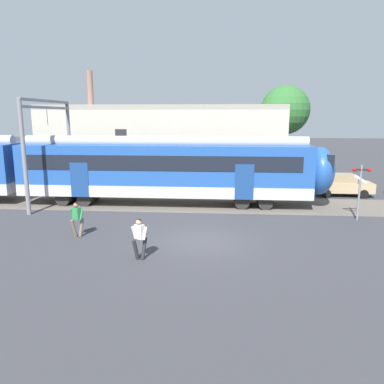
% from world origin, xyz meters
% --- Properties ---
extents(ground_plane, '(160.00, 160.00, 0.00)m').
position_xyz_m(ground_plane, '(0.00, 0.00, 0.00)').
color(ground_plane, '#38383D').
extents(track_bed, '(80.00, 4.40, 0.01)m').
position_xyz_m(track_bed, '(-13.75, 7.08, 0.01)').
color(track_bed, '#605951').
rests_on(track_bed, ground).
extents(pedestrian_green, '(0.65, 0.56, 1.67)m').
position_xyz_m(pedestrian_green, '(-5.80, 0.15, 0.96)').
color(pedestrian_green, '#6B6051').
rests_on(pedestrian_green, ground).
extents(pedestrian_white, '(0.66, 0.57, 1.67)m').
position_xyz_m(pedestrian_white, '(-2.30, -2.36, 0.99)').
color(pedestrian_white, '#28282D').
rests_on(pedestrian_white, ground).
extents(parked_car_tan, '(4.04, 1.83, 1.54)m').
position_xyz_m(parked_car_tan, '(9.33, 10.49, 0.78)').
color(parked_car_tan, tan).
rests_on(parked_car_tan, ground).
extents(catenary_gantry, '(0.24, 6.64, 6.53)m').
position_xyz_m(catenary_gantry, '(-10.13, 7.08, 4.31)').
color(catenary_gantry, gray).
rests_on(catenary_gantry, ground).
extents(crossing_signal, '(0.96, 0.21, 3.00)m').
position_xyz_m(crossing_signal, '(8.24, 4.12, 2.01)').
color(crossing_signal, gray).
rests_on(crossing_signal, ground).
extents(background_building, '(20.12, 5.00, 9.20)m').
position_xyz_m(background_building, '(-4.17, 15.50, 3.21)').
color(background_building, beige).
rests_on(background_building, ground).
extents(street_tree_right, '(4.26, 4.26, 8.16)m').
position_xyz_m(street_tree_right, '(6.36, 17.93, 6.01)').
color(street_tree_right, brown).
rests_on(street_tree_right, ground).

